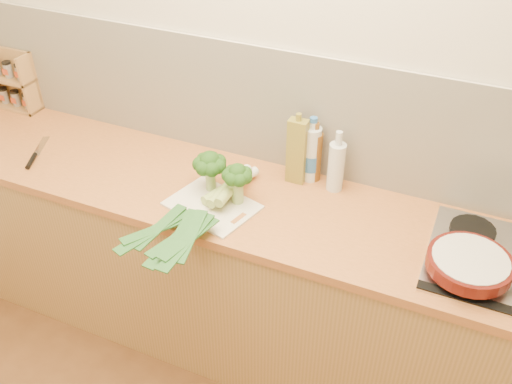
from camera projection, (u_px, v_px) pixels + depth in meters
room_shell at (278, 110)px, 2.42m from camera, size 3.50×3.50×3.50m
counter at (251, 275)px, 2.64m from camera, size 3.20×0.62×0.90m
gas_hob at (511, 265)px, 2.03m from camera, size 0.58×0.50×0.04m
chopping_board at (212, 205)px, 2.32m from camera, size 0.40×0.34×0.01m
broccoli_left at (210, 164)px, 2.33m from camera, size 0.14×0.14×0.18m
broccoli_right at (237, 176)px, 2.26m from camera, size 0.12×0.13×0.18m
leek_front at (207, 199)px, 2.31m from camera, size 0.30×0.70×0.04m
leek_mid at (209, 205)px, 2.24m from camera, size 0.12×0.66×0.04m
leek_back at (219, 203)px, 2.23m from camera, size 0.10×0.69×0.04m
chefs_knife at (34, 157)px, 2.60m from camera, size 0.14×0.27×0.02m
skillet at (470, 263)px, 1.96m from camera, size 0.43×0.29×0.05m
spice_rack at (14, 83)px, 2.93m from camera, size 0.26×0.10×0.31m
oil_tin at (297, 151)px, 2.38m from camera, size 0.08×0.05×0.33m
glass_bottle at (336, 166)px, 2.36m from camera, size 0.07×0.07×0.28m
amber_bottle at (314, 156)px, 2.41m from camera, size 0.06×0.06×0.28m
water_bottle at (311, 155)px, 2.41m from camera, size 0.08×0.08×0.28m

